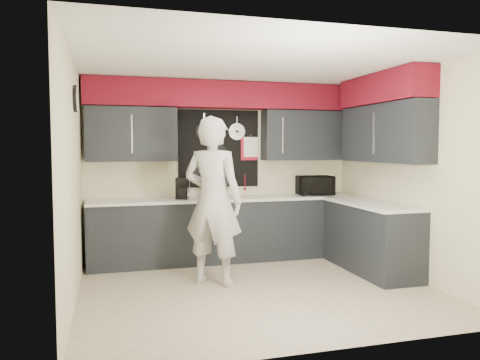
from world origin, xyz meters
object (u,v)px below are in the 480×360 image
object	(u,v)px
utensil_crock	(207,192)
coffee_maker	(182,188)
microwave	(315,185)
person	(213,201)
knife_block	(222,191)

from	to	relation	value
utensil_crock	coffee_maker	xyz separation A→B (m)	(-0.37, -0.04, 0.07)
coffee_maker	utensil_crock	bearing A→B (deg)	23.02
microwave	person	distance (m)	2.14
utensil_crock	microwave	bearing A→B (deg)	-1.48
coffee_maker	person	distance (m)	1.13
knife_block	utensil_crock	xyz separation A→B (m)	(-0.21, 0.02, -0.02)
microwave	knife_block	bearing A→B (deg)	-175.00
utensil_crock	person	distance (m)	1.16
utensil_crock	person	bearing A→B (deg)	-98.14
utensil_crock	person	world-z (taller)	person
person	utensil_crock	bearing A→B (deg)	-61.66
coffee_maker	microwave	bearing A→B (deg)	16.71
coffee_maker	person	xyz separation A→B (m)	(0.21, -1.10, -0.07)
utensil_crock	coffee_maker	distance (m)	0.38
knife_block	person	xyz separation A→B (m)	(-0.37, -1.13, -0.02)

